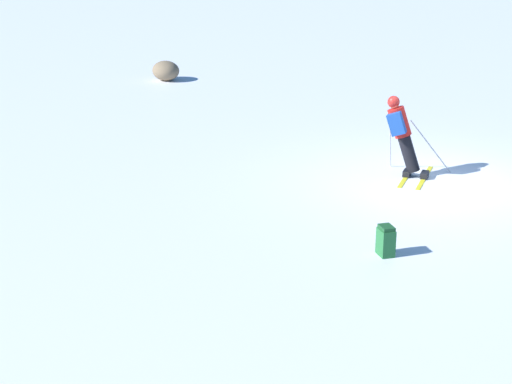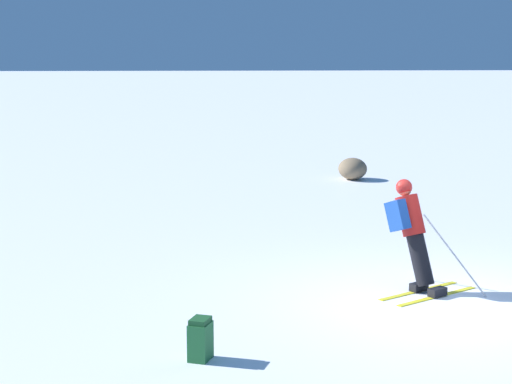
% 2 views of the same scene
% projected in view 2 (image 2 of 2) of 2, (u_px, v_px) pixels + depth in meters
% --- Properties ---
extents(ground_plane, '(300.00, 300.00, 0.00)m').
position_uv_depth(ground_plane, '(437.00, 303.00, 12.16)').
color(ground_plane, white).
extents(skier, '(1.47, 1.62, 1.69)m').
position_uv_depth(skier, '(412.00, 230.00, 12.70)').
color(skier, yellow).
rests_on(skier, ground).
extents(spare_backpack, '(0.36, 0.31, 0.50)m').
position_uv_depth(spare_backpack, '(200.00, 339.00, 9.89)').
color(spare_backpack, '#236633').
rests_on(spare_backpack, ground).
extents(exposed_boulder_0, '(0.94, 0.80, 0.61)m').
position_uv_depth(exposed_boulder_0, '(353.00, 169.00, 23.85)').
color(exposed_boulder_0, '#7A664C').
rests_on(exposed_boulder_0, ground).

